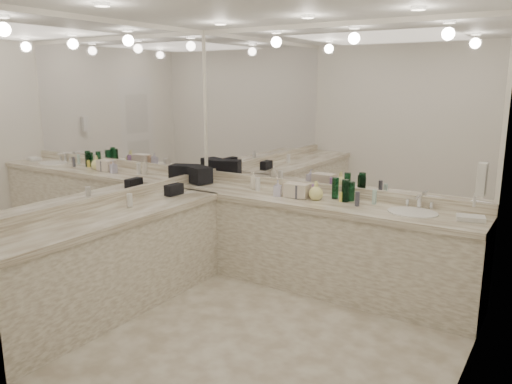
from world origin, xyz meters
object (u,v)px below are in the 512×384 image
Objects in this scene: wall_phone at (482,179)px; hand_towel at (471,218)px; black_toiletry_bag at (198,175)px; soap_bottle_b at (278,188)px; sink at (413,213)px; soap_bottle_c at (316,191)px; soap_bottle_a at (253,180)px; cream_cosmetic_case at (297,191)px.

hand_towel is (-0.13, 0.52, -0.43)m from wall_phone.
soap_bottle_b is at bearing -4.46° from black_toiletry_bag.
wall_phone reaches higher than sink.
wall_phone is 1.07× the size of hand_towel.
wall_phone reaches higher than hand_towel.
soap_bottle_c is (0.40, 0.07, 0.01)m from soap_bottle_b.
wall_phone is 1.66m from soap_bottle_c.
wall_phone is 0.75× the size of black_toiletry_bag.
soap_bottle_a reaches higher than black_toiletry_bag.
wall_phone is 1.45× the size of soap_bottle_b.
cream_cosmetic_case reaches higher than sink.
cream_cosmetic_case is at bearing 164.82° from wall_phone.
soap_bottle_a is (-2.21, 0.06, 0.08)m from hand_towel.
soap_bottle_b is 0.89× the size of soap_bottle_c.
soap_bottle_c is at bearing 0.19° from cream_cosmetic_case.
soap_bottle_b is 0.40m from soap_bottle_c.
black_toiletry_bag is 1.70× the size of soap_bottle_a.
hand_towel is at bearing -1.54° from soap_bottle_a.
soap_bottle_c is at bearing 9.39° from soap_bottle_b.
sink is 1.37× the size of black_toiletry_bag.
hand_towel is 1.19× the size of soap_bottle_a.
soap_bottle_b is (-1.82, -0.10, 0.06)m from hand_towel.
black_toiletry_bag is at bearing -179.81° from hand_towel.
sink is 1.83× the size of wall_phone.
soap_bottle_c reaches higher than hand_towel.
soap_bottle_c is (-0.94, -0.01, 0.10)m from sink.
wall_phone is 1.27× the size of soap_bottle_a.
hand_towel is 1.42m from soap_bottle_c.
soap_bottle_a is (-1.73, 0.07, 0.10)m from sink.
sink is at bearing -178.13° from hand_towel.
cream_cosmetic_case is at bearing -176.94° from soap_bottle_c.
cream_cosmetic_case is at bearing -9.70° from soap_bottle_a.
sink is 0.91m from wall_phone.
soap_bottle_c reaches higher than cream_cosmetic_case.
cream_cosmetic_case is 1.62m from hand_towel.
hand_towel is at bearing 1.87° from sink.
soap_bottle_a reaches higher than soap_bottle_b.
soap_bottle_c is at bearing -0.79° from black_toiletry_bag.
soap_bottle_a is 1.14× the size of soap_bottle_b.
wall_phone reaches higher than soap_bottle_c.
sink is 2.66× the size of soap_bottle_b.
black_toiletry_bag is 1.29m from cream_cosmetic_case.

